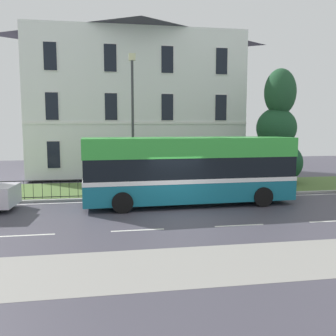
% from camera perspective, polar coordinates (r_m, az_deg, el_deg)
% --- Properties ---
extents(ground_plane, '(60.00, 56.00, 0.18)m').
position_cam_1_polar(ground_plane, '(16.97, 1.25, -6.75)').
color(ground_plane, '#423F4B').
extents(georgian_townhouse, '(16.07, 9.40, 12.08)m').
position_cam_1_polar(georgian_townhouse, '(30.66, -5.25, 10.85)').
color(georgian_townhouse, white).
rests_on(georgian_townhouse, ground_plane).
extents(iron_verge_railing, '(16.77, 0.04, 0.97)m').
position_cam_1_polar(iron_verge_railing, '(19.97, -2.77, -2.85)').
color(iron_verge_railing, black).
rests_on(iron_verge_railing, ground_plane).
extents(evergreen_tree, '(3.28, 3.28, 7.55)m').
position_cam_1_polar(evergreen_tree, '(25.32, 16.72, 4.43)').
color(evergreen_tree, '#423328').
rests_on(evergreen_tree, ground_plane).
extents(single_decker_bus, '(10.40, 2.83, 3.33)m').
position_cam_1_polar(single_decker_bus, '(18.03, 3.38, -0.26)').
color(single_decker_bus, '#15687E').
rests_on(single_decker_bus, ground_plane).
extents(street_lamp_post, '(0.36, 0.24, 7.64)m').
position_cam_1_polar(street_lamp_post, '(20.31, -5.53, 8.11)').
color(street_lamp_post, '#333338').
rests_on(street_lamp_post, ground_plane).
extents(litter_bin, '(0.52, 0.52, 1.13)m').
position_cam_1_polar(litter_bin, '(20.98, 2.39, -2.21)').
color(litter_bin, '#4C4742').
rests_on(litter_bin, ground_plane).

